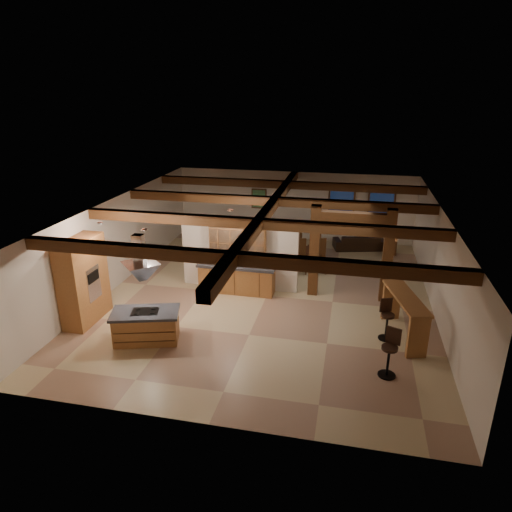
{
  "coord_description": "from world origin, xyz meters",
  "views": [
    {
      "loc": [
        2.44,
        -12.87,
        6.24
      ],
      "look_at": [
        -0.45,
        0.5,
        1.13
      ],
      "focal_mm": 32.0,
      "sensor_mm": 36.0,
      "label": 1
    }
  ],
  "objects_px": {
    "sofa": "(359,242)",
    "bar_counter": "(405,310)",
    "kitchen_island": "(146,326)",
    "dining_table": "(298,258)"
  },
  "relations": [
    {
      "from": "sofa",
      "to": "bar_counter",
      "type": "height_order",
      "value": "bar_counter"
    },
    {
      "from": "dining_table",
      "to": "bar_counter",
      "type": "xyz_separation_m",
      "value": [
        3.36,
        -4.48,
        0.49
      ]
    },
    {
      "from": "sofa",
      "to": "bar_counter",
      "type": "relative_size",
      "value": 0.89
    },
    {
      "from": "bar_counter",
      "to": "sofa",
      "type": "bearing_deg",
      "value": 99.5
    },
    {
      "from": "sofa",
      "to": "dining_table",
      "type": "bearing_deg",
      "value": 33.06
    },
    {
      "from": "kitchen_island",
      "to": "dining_table",
      "type": "xyz_separation_m",
      "value": [
        3.16,
        6.1,
        -0.13
      ]
    },
    {
      "from": "dining_table",
      "to": "sofa",
      "type": "distance_m",
      "value": 3.24
    },
    {
      "from": "sofa",
      "to": "bar_counter",
      "type": "bearing_deg",
      "value": 85.45
    },
    {
      "from": "dining_table",
      "to": "sofa",
      "type": "height_order",
      "value": "dining_table"
    },
    {
      "from": "kitchen_island",
      "to": "bar_counter",
      "type": "bearing_deg",
      "value": 13.98
    }
  ]
}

